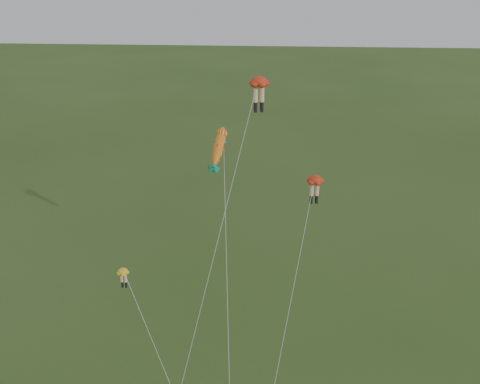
{
  "coord_description": "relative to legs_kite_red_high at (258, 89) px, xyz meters",
  "views": [
    {
      "loc": [
        3.09,
        -29.59,
        29.19
      ],
      "look_at": [
        0.88,
        6.0,
        12.9
      ],
      "focal_mm": 40.0,
      "sensor_mm": 36.0,
      "label": 1
    }
  ],
  "objects": [
    {
      "name": "legs_kite_red_high",
      "position": [
        0.0,
        0.0,
        0.0
      ],
      "size": [
        6.16,
        10.62,
        21.12
      ],
      "rotation": [
        0.0,
        0.0,
        0.21
      ],
      "color": "red",
      "rests_on": "ground"
    },
    {
      "name": "legs_kite_yellow",
      "position": [
        -8.72,
        -6.42,
        -11.95
      ],
      "size": [
        4.84,
        4.4,
        9.11
      ],
      "rotation": [
        0.0,
        0.0,
        -0.01
      ],
      "color": "yellow",
      "rests_on": "ground"
    },
    {
      "name": "legs_kite_red_mid",
      "position": [
        4.29,
        -0.49,
        -7.06
      ],
      "size": [
        3.92,
        10.93,
        13.94
      ],
      "rotation": [
        0.0,
        0.0,
        0.14
      ],
      "color": "red",
      "rests_on": "ground"
    },
    {
      "name": "fish_kite",
      "position": [
        -2.94,
        1.42,
        -4.88
      ],
      "size": [
        2.36,
        11.84,
        16.9
      ],
      "rotation": [
        0.71,
        0.0,
        -0.18
      ],
      "color": "#F6AD1F",
      "rests_on": "ground"
    }
  ]
}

